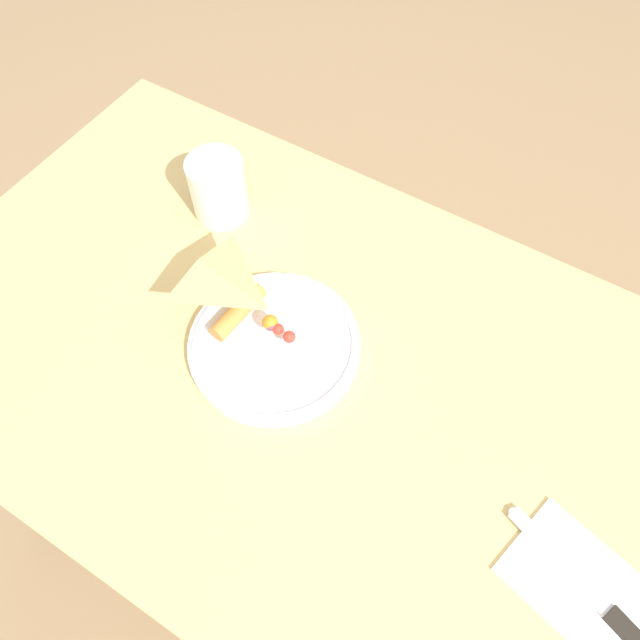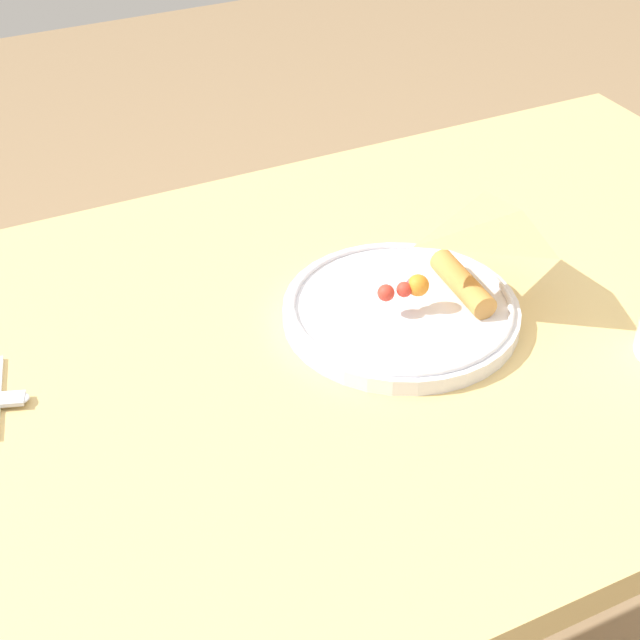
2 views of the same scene
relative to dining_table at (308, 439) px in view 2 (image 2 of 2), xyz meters
The scene contains 2 objects.
dining_table is the anchor object (origin of this frame).
plate_pizza 0.16m from the dining_table, ahead, with size 0.23×0.23×0.05m.
Camera 2 is at (-0.30, -0.64, 1.30)m, focal length 55.00 mm.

